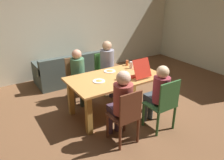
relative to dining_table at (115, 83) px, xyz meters
The scene contains 19 objects.
ground_plane 0.64m from the dining_table, ahead, with size 20.00×20.00×0.00m, color brown.
back_wall 2.71m from the dining_table, 90.00° to the left, with size 7.63×0.12×2.74m, color silver.
side_wall_right 3.96m from the dining_table, 11.60° to the left, with size 0.12×4.44×2.74m, color silver.
dining_table is the anchor object (origin of this frame).
chair_0 1.03m from the dining_table, 112.67° to the left, with size 0.43×0.40×0.95m.
person_0 0.88m from the dining_table, 116.69° to the left, with size 0.30×0.51×1.17m.
chair_1 1.02m from the dining_table, 113.10° to the right, with size 0.41×0.44×0.95m.
person_1 0.89m from the dining_table, 116.64° to the right, with size 0.30×0.47×1.23m.
chair_2 1.05m from the dining_table, 69.69° to the left, with size 0.45×0.46×0.92m.
person_2 0.91m from the dining_table, 66.27° to the left, with size 0.32×0.52×1.25m.
chair_3 1.05m from the dining_table, 69.63° to the right, with size 0.46×0.43×0.96m.
person_3 0.90m from the dining_table, 66.19° to the right, with size 0.29×0.49×1.18m.
pizza_box_0 0.44m from the dining_table, 17.57° to the right, with size 0.37×0.52×0.37m.
plate_0 0.39m from the dining_table, behind, with size 0.23×0.23×0.03m.
plate_1 0.33m from the dining_table, 76.66° to the left, with size 0.24×0.24×0.03m.
drinking_glass_0 0.74m from the dining_table, 34.81° to the left, with size 0.06×0.06×0.12m, color #B8522D.
drinking_glass_1 0.25m from the dining_table, 82.64° to the right, with size 0.08×0.08×0.13m, color #BC5132.
drinking_glass_2 0.63m from the dining_table, 21.10° to the left, with size 0.08×0.08×0.15m, color silver.
couch 1.99m from the dining_table, 94.57° to the left, with size 1.73×0.86×0.80m.
Camera 1 is at (-2.16, -3.29, 2.37)m, focal length 35.29 mm.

